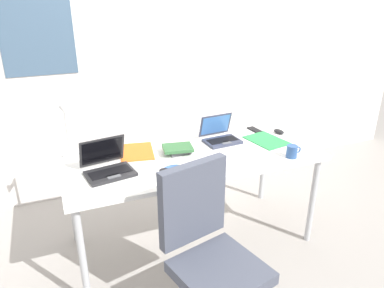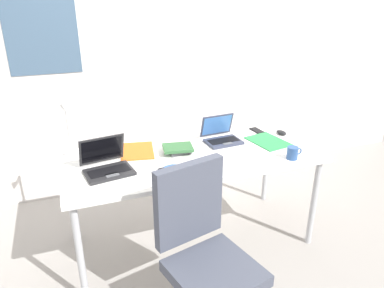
# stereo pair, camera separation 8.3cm
# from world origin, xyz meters

# --- Properties ---
(ground_plane) EXTENTS (12.00, 12.00, 0.00)m
(ground_plane) POSITION_xyz_m (0.00, 0.00, 0.00)
(ground_plane) COLOR gray
(wall_back) EXTENTS (6.00, 0.13, 2.60)m
(wall_back) POSITION_xyz_m (-0.00, 1.10, 1.30)
(wall_back) COLOR silver
(wall_back) RESTS_ON ground_plane
(desk) EXTENTS (1.80, 0.80, 0.74)m
(desk) POSITION_xyz_m (0.00, 0.00, 0.68)
(desk) COLOR white
(desk) RESTS_ON ground_plane
(desk_lamp) EXTENTS (0.12, 0.18, 0.40)m
(desk_lamp) POSITION_xyz_m (-0.80, 0.28, 0.94)
(desk_lamp) COLOR white
(desk_lamp) RESTS_ON desk
(laptop_near_lamp) EXTENTS (0.33, 0.31, 0.21)m
(laptop_near_lamp) POSITION_xyz_m (-0.60, -0.06, 0.78)
(laptop_near_lamp) COLOR #232326
(laptop_near_lamp) RESTS_ON desk
(laptop_front_right) EXTENTS (0.28, 0.25, 0.20)m
(laptop_front_right) POSITION_xyz_m (0.29, 0.15, 0.78)
(laptop_front_right) COLOR #33384C
(laptop_front_right) RESTS_ON desk
(computer_mouse) EXTENTS (0.08, 0.11, 0.03)m
(computer_mouse) POSITION_xyz_m (0.81, 0.11, 0.76)
(computer_mouse) COLOR black
(computer_mouse) RESTS_ON desk
(cell_phone) EXTENTS (0.08, 0.14, 0.01)m
(cell_phone) POSITION_xyz_m (0.66, 0.25, 0.74)
(cell_phone) COLOR black
(cell_phone) RESTS_ON desk
(headphones) EXTENTS (0.21, 0.18, 0.04)m
(headphones) POSITION_xyz_m (-0.21, -0.23, 0.76)
(headphones) COLOR #335999
(headphones) RESTS_ON desk
(book_stack) EXTENTS (0.23, 0.19, 0.05)m
(book_stack) POSITION_xyz_m (-0.08, 0.06, 0.77)
(book_stack) COLOR #4C4C51
(book_stack) RESTS_ON desk
(paper_folder_front_right) EXTENTS (0.28, 0.35, 0.01)m
(paper_folder_front_right) POSITION_xyz_m (-0.35, 0.18, 0.74)
(paper_folder_front_right) COLOR orange
(paper_folder_front_right) RESTS_ON desk
(paper_folder_back_right) EXTENTS (0.28, 0.35, 0.01)m
(paper_folder_back_right) POSITION_xyz_m (0.63, 0.02, 0.74)
(paper_folder_back_right) COLOR green
(paper_folder_back_right) RESTS_ON desk
(coffee_mug) EXTENTS (0.11, 0.08, 0.09)m
(coffee_mug) POSITION_xyz_m (0.63, -0.30, 0.78)
(coffee_mug) COLOR #2D518C
(coffee_mug) RESTS_ON desk
(office_chair) EXTENTS (0.54, 0.59, 0.97)m
(office_chair) POSITION_xyz_m (-0.19, -0.74, 0.40)
(office_chair) COLOR black
(office_chair) RESTS_ON ground_plane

